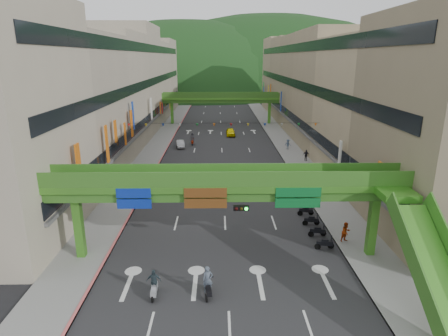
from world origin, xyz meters
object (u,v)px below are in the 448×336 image
at_px(overpass_near, 240,195).
at_px(scooter_rider_mid, 223,174).
at_px(car_yellow, 230,132).
at_px(car_silver, 180,144).
at_px(scooter_rider_near, 208,283).
at_px(pedestrian_red, 346,234).

height_order(overpass_near, scooter_rider_mid, overpass_near).
height_order(overpass_near, car_yellow, overpass_near).
height_order(scooter_rider_mid, car_silver, scooter_rider_mid).
xyz_separation_m(overpass_near, scooter_rider_near, (-2.22, -4.38, -4.21)).
bearing_deg(overpass_near, car_silver, 102.18).
height_order(scooter_rider_near, scooter_rider_mid, scooter_rider_mid).
height_order(scooter_rider_mid, car_yellow, scooter_rider_mid).
bearing_deg(car_silver, scooter_rider_mid, -78.90).
relative_size(scooter_rider_mid, pedestrian_red, 1.29).
bearing_deg(scooter_rider_mid, overpass_near, -86.91).
xyz_separation_m(scooter_rider_near, scooter_rider_mid, (1.23, 22.67, 0.12)).
bearing_deg(pedestrian_red, scooter_rider_near, -172.53).
distance_m(car_silver, pedestrian_red, 38.04).
xyz_separation_m(car_silver, car_yellow, (8.78, 9.61, 0.10)).
xyz_separation_m(car_yellow, pedestrian_red, (8.02, -43.74, 0.12)).
bearing_deg(scooter_rider_near, scooter_rider_mid, 86.88).
distance_m(scooter_rider_mid, pedestrian_red, 18.51).
distance_m(scooter_rider_mid, car_silver, 19.73).
bearing_deg(scooter_rider_mid, pedestrian_red, -57.84).
distance_m(car_yellow, pedestrian_red, 44.47).
bearing_deg(pedestrian_red, overpass_near, 171.66).
height_order(scooter_rider_near, car_silver, scooter_rider_near).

